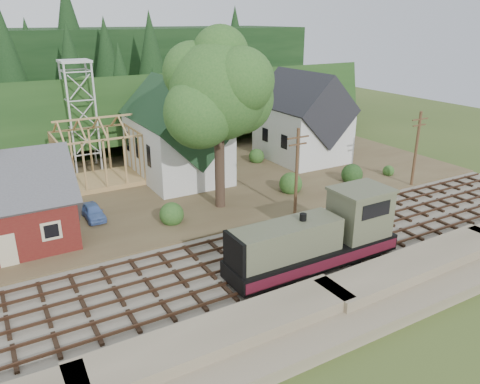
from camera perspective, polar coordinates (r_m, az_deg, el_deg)
ground at (r=34.75m, az=2.40°, el=-8.18°), size 140.00×140.00×0.00m
embankment at (r=29.05m, az=11.70°, el=-15.02°), size 64.00×5.00×1.60m
railroad_bed at (r=34.71m, az=2.40°, el=-8.07°), size 64.00×11.00×0.16m
village_flat at (r=49.50m, az=-8.78°, el=0.76°), size 64.00×26.00×0.30m
hillside at (r=71.61m, az=-15.94°, el=6.25°), size 70.00×28.96×12.74m
ridge at (r=86.88m, az=-18.69°, el=8.38°), size 80.00×20.00×12.00m
church at (r=50.29m, az=-7.67°, el=7.11°), size 8.40×15.17×13.00m
farmhouse at (r=57.64m, az=7.60°, el=8.51°), size 8.40×10.80×10.60m
timber_frame at (r=50.61m, az=-17.00°, el=4.24°), size 8.20×6.20×6.99m
lattice_tower at (r=55.08m, az=-19.27°, el=12.48°), size 3.20×3.20×12.12m
big_tree at (r=40.82m, az=-2.47°, el=11.39°), size 10.90×8.40×14.70m
telegraph_pole_near at (r=40.71m, az=6.93°, el=2.58°), size 2.20×0.28×8.00m
telegraph_pole_far at (r=50.86m, az=20.69°, el=5.03°), size 2.20×0.28×8.00m
locomotive at (r=33.20m, az=9.71°, el=-5.56°), size 12.90×3.22×5.13m
car_blue at (r=42.31m, az=-17.47°, el=-2.30°), size 1.57×3.84×1.30m
car_red at (r=58.35m, az=9.63°, el=4.47°), size 4.15×2.52×1.08m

